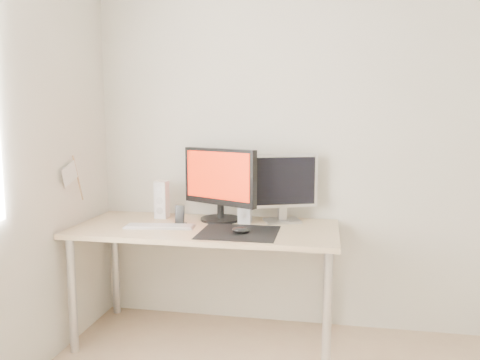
{
  "coord_description": "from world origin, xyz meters",
  "views": [
    {
      "loc": [
        -0.21,
        -1.33,
        1.38
      ],
      "look_at": [
        -0.73,
        1.47,
        1.01
      ],
      "focal_mm": 35.0,
      "sensor_mm": 36.0,
      "label": 1
    }
  ],
  "objects": [
    {
      "name": "wall_back",
      "position": [
        0.0,
        1.75,
        1.25
      ],
      "size": [
        3.5,
        0.0,
        3.5
      ],
      "primitive_type": "plane",
      "rotation": [
        1.57,
        0.0,
        0.0
      ],
      "color": "white",
      "rests_on": "ground"
    },
    {
      "name": "mousepad",
      "position": [
        -0.7,
        1.26,
        0.73
      ],
      "size": [
        0.45,
        0.4,
        0.0
      ],
      "primitive_type": "cube",
      "color": "black",
      "rests_on": "desk"
    },
    {
      "name": "mouse",
      "position": [
        -0.68,
        1.23,
        0.75
      ],
      "size": [
        0.11,
        0.06,
        0.04
      ],
      "primitive_type": "ellipsoid",
      "color": "black",
      "rests_on": "mousepad"
    },
    {
      "name": "desk",
      "position": [
        -0.93,
        1.38,
        0.65
      ],
      "size": [
        1.6,
        0.7,
        0.73
      ],
      "color": "#D1B587",
      "rests_on": "ground"
    },
    {
      "name": "main_monitor",
      "position": [
        -0.88,
        1.56,
        0.98
      ],
      "size": [
        0.51,
        0.35,
        0.47
      ],
      "color": "black",
      "rests_on": "desk"
    },
    {
      "name": "second_monitor",
      "position": [
        -0.48,
        1.59,
        0.97
      ],
      "size": [
        0.44,
        0.23,
        0.43
      ],
      "color": "#A8A8AA",
      "rests_on": "desk"
    },
    {
      "name": "speaker_left",
      "position": [
        -1.28,
        1.57,
        0.85
      ],
      "size": [
        0.08,
        0.09,
        0.25
      ],
      "color": "white",
      "rests_on": "desk"
    },
    {
      "name": "speaker_right",
      "position": [
        -0.71,
        1.53,
        0.85
      ],
      "size": [
        0.08,
        0.09,
        0.25
      ],
      "color": "silver",
      "rests_on": "desk"
    },
    {
      "name": "keyboard",
      "position": [
        -1.2,
        1.3,
        0.74
      ],
      "size": [
        0.43,
        0.17,
        0.02
      ],
      "color": "#B7B7BA",
      "rests_on": "desk"
    },
    {
      "name": "phone_dock",
      "position": [
        -1.09,
        1.37,
        0.77
      ],
      "size": [
        0.07,
        0.06,
        0.13
      ],
      "color": "black",
      "rests_on": "desk"
    },
    {
      "name": "pennant",
      "position": [
        -1.72,
        1.24,
        1.05
      ],
      "size": [
        0.01,
        0.23,
        0.29
      ],
      "color": "#A57F54",
      "rests_on": "wall_left"
    }
  ]
}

